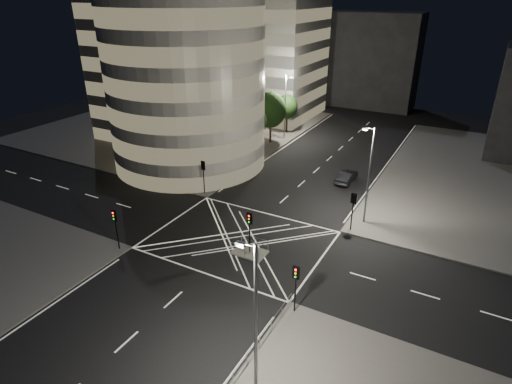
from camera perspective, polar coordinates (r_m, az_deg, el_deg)
The scene contains 24 objects.
ground at distance 41.25m, azimuth -2.23°, elevation -6.39°, with size 120.00×120.00×0.00m, color black.
sidewalk_far_left at distance 77.11m, azimuth -10.59°, elevation 8.62°, with size 42.00×42.00×0.15m, color #5A5654.
central_island at distance 39.26m, azimuth -0.83°, elevation -8.05°, with size 3.00×2.00×0.15m, color slate.
office_tower_curved at distance 63.05m, azimuth -10.25°, elevation 16.72°, with size 30.00×29.00×27.20m.
office_block_rear at distance 83.14m, azimuth -0.47°, elevation 18.04°, with size 24.00×16.00×22.00m, color gray.
building_far_end at distance 91.62m, azimuth 15.06°, elevation 16.55°, with size 18.00×8.00×18.00m, color black.
tree_a at distance 51.46m, azimuth -7.25°, elevation 5.38°, with size 4.97×4.97×7.01m.
tree_b at distance 56.11m, azimuth -3.68°, elevation 7.34°, with size 4.45×4.45×6.82m.
tree_c at distance 60.86m, azimuth -0.66°, elevation 9.41°, with size 4.40×4.40×7.39m.
tree_d at distance 65.89m, azimuth 1.95°, elevation 10.89°, with size 4.75×4.75×7.86m.
tree_e at distance 71.35m, azimuth 4.17°, elevation 11.23°, with size 3.48×3.48×6.25m.
traffic_signal_fl at distance 49.36m, azimuth -7.03°, elevation 2.79°, with size 0.55×0.22×4.00m.
traffic_signal_nl at distance 40.27m, azimuth -18.25°, elevation -3.84°, with size 0.55×0.22×4.00m.
traffic_signal_fr at distance 42.34m, azimuth 12.82°, elevation -1.65°, with size 0.55×0.22×4.00m.
traffic_signal_nr at distance 31.27m, azimuth 5.33°, elevation -11.66°, with size 0.55×0.22×4.00m.
traffic_signal_island at distance 37.77m, azimuth -0.86°, elevation -4.45°, with size 0.55×0.22×4.00m.
street_lamp_left_near at distance 52.81m, azimuth -4.48°, elevation 7.46°, with size 1.25×0.25×10.00m.
street_lamp_left_far at distance 68.00m, azimuth 3.94°, elevation 11.53°, with size 1.25×0.25×10.00m.
street_lamp_right_far at distance 43.08m, azimuth 14.82°, elevation 2.45°, with size 1.25×0.25×10.00m.
street_lamp_right_near at distance 24.35m, azimuth -0.16°, elevation -16.15°, with size 1.25×0.25×10.00m.
railing_near_right at distance 29.26m, azimuth -0.36°, elevation -20.44°, with size 0.06×11.70×1.10m, color slate.
railing_island_south at distance 38.26m, azimuth -1.51°, elevation -7.92°, with size 2.80×0.06×1.10m, color slate.
railing_island_north at distance 39.58m, azimuth -0.19°, elevation -6.67°, with size 2.80×0.06×1.10m, color slate.
sedan at distance 54.16m, azimuth 12.01°, elevation 2.00°, with size 1.56×4.47×1.47m, color black.
Camera 1 is at (18.28, -29.96, 21.66)m, focal length 30.00 mm.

